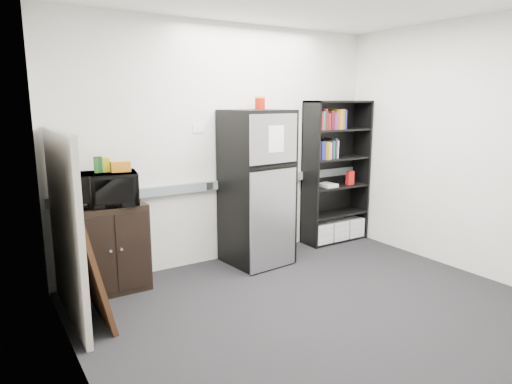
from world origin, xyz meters
TOP-DOWN VIEW (x-y plane):
  - floor at (0.00, 0.00)m, footprint 4.00×4.00m
  - wall_back at (0.00, 1.75)m, footprint 4.00×0.02m
  - wall_right at (2.00, 0.00)m, footprint 0.02×3.50m
  - wall_left at (-2.00, 0.00)m, footprint 0.02×3.50m
  - electrical_raceway at (0.00, 1.72)m, footprint 3.92×0.05m
  - wall_note at (-0.35, 1.74)m, footprint 0.14×0.00m
  - bookshelf at (1.53, 1.57)m, footprint 0.90×0.34m
  - cubicle_partition at (-1.90, 1.08)m, footprint 0.06×1.30m
  - cabinet at (-1.45, 1.50)m, footprint 0.69×0.46m
  - microwave at (-1.45, 1.48)m, footprint 0.63×0.49m
  - snack_box_a at (-1.50, 1.52)m, footprint 0.07×0.05m
  - snack_box_b at (-1.50, 1.52)m, footprint 0.07×0.05m
  - snack_box_c at (-1.42, 1.52)m, footprint 0.08×0.07m
  - snack_bag at (-1.30, 1.47)m, footprint 0.19×0.13m
  - refrigerator at (0.21, 1.42)m, footprint 0.72×0.75m
  - coffee_can at (0.33, 1.55)m, footprint 0.12×0.12m
  - framed_poster at (-1.77, 0.91)m, footprint 0.24×0.74m

SIDE VIEW (x-z plane):
  - floor at x=0.00m, z-range 0.00..0.00m
  - cabinet at x=-1.45m, z-range 0.00..0.87m
  - framed_poster at x=-1.77m, z-range 0.01..0.95m
  - cubicle_partition at x=-1.90m, z-range 0.00..1.62m
  - refrigerator at x=0.21m, z-range 0.00..1.75m
  - electrical_raceway at x=0.00m, z-range 0.85..0.95m
  - bookshelf at x=1.53m, z-range -0.01..1.84m
  - microwave at x=-1.45m, z-range 0.87..1.18m
  - snack_bag at x=-1.30m, z-range 1.18..1.28m
  - snack_box_c at x=-1.42m, z-range 1.18..1.32m
  - snack_box_a at x=-1.50m, z-range 1.18..1.33m
  - snack_box_b at x=-1.50m, z-range 1.18..1.33m
  - wall_back at x=0.00m, z-range 0.00..2.70m
  - wall_right at x=2.00m, z-range 0.00..2.70m
  - wall_left at x=-2.00m, z-range 0.00..2.70m
  - wall_note at x=-0.35m, z-range 1.50..1.60m
  - coffee_can at x=0.33m, z-range 1.75..1.91m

